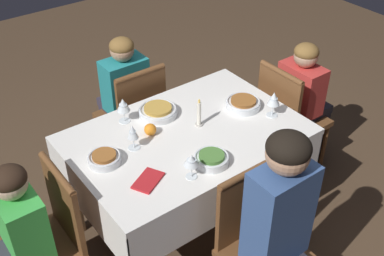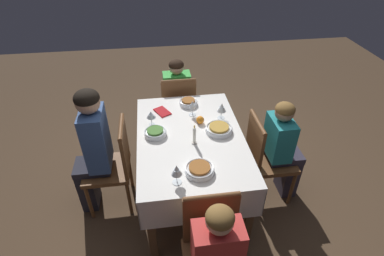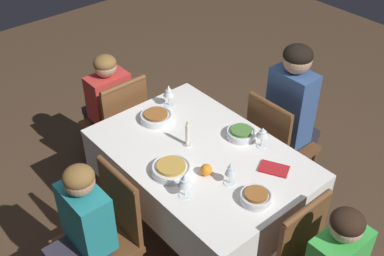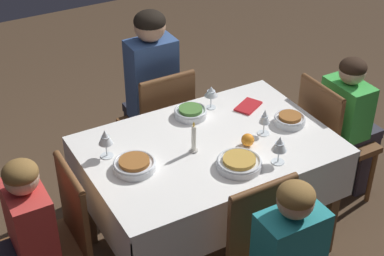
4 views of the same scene
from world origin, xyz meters
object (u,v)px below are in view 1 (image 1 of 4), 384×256
(napkin_red_folded, at_px, (148,180))
(person_adult_denim, at_px, (284,231))
(chair_south, at_px, (259,241))
(wine_glass_east, at_px, (274,99))
(wine_glass_west, at_px, (133,133))
(person_child_teal, at_px, (122,95))
(bowl_east, at_px, (243,103))
(candle_centerpiece, at_px, (199,115))
(orange_fruit, at_px, (150,129))
(dining_table, at_px, (187,147))
(wine_glass_south, at_px, (191,161))
(person_child_green, at_px, (14,245))
(wine_glass_north, at_px, (123,106))
(bowl_south, at_px, (212,159))
(chair_east, at_px, (287,116))
(person_child_red, at_px, (305,100))
(bowl_north, at_px, (158,111))
(chair_west, at_px, (48,238))
(chair_north, at_px, (135,115))
(bowl_west, at_px, (104,158))

(napkin_red_folded, bearing_deg, person_adult_denim, -59.99)
(chair_south, relative_size, napkin_red_folded, 4.48)
(wine_glass_east, bearing_deg, wine_glass_west, 164.87)
(person_child_teal, height_order, bowl_east, person_child_teal)
(candle_centerpiece, bearing_deg, orange_fruit, 161.39)
(dining_table, bearing_deg, wine_glass_south, -122.49)
(person_adult_denim, bearing_deg, napkin_red_folded, 120.01)
(person_child_green, xyz_separation_m, wine_glass_north, (0.83, 0.33, 0.31))
(bowl_south, distance_m, wine_glass_south, 0.17)
(wine_glass_east, xyz_separation_m, wine_glass_west, (-0.82, 0.22, -0.01))
(chair_east, xyz_separation_m, person_child_red, (0.16, 0.00, 0.07))
(wine_glass_north, bearing_deg, wine_glass_south, -87.98)
(dining_table, distance_m, person_child_green, 1.05)
(person_adult_denim, xyz_separation_m, person_child_red, (1.09, 0.85, -0.14))
(orange_fruit, bearing_deg, chair_south, -80.74)
(chair_south, relative_size, bowl_north, 3.82)
(dining_table, height_order, person_adult_denim, person_adult_denim)
(wine_glass_south, distance_m, bowl_north, 0.60)
(wine_glass_south, xyz_separation_m, wine_glass_north, (-0.02, 0.63, 0.00))
(person_child_green, bearing_deg, wine_glass_west, 96.05)
(dining_table, xyz_separation_m, person_child_teal, (0.05, 0.83, -0.08))
(bowl_east, xyz_separation_m, orange_fruit, (-0.61, 0.10, 0.01))
(chair_west, distance_m, candle_centerpiece, 1.05)
(chair_west, relative_size, wine_glass_north, 5.63)
(chair_north, height_order, wine_glass_north, wine_glass_north)
(person_child_green, relative_size, wine_glass_east, 6.22)
(chair_west, distance_m, wine_glass_south, 0.83)
(wine_glass_south, relative_size, wine_glass_north, 0.90)
(dining_table, xyz_separation_m, napkin_red_folded, (-0.39, -0.21, 0.11))
(dining_table, distance_m, wine_glass_east, 0.58)
(dining_table, relative_size, wine_glass_south, 9.35)
(dining_table, bearing_deg, chair_north, 86.14)
(bowl_north, bearing_deg, candle_centerpiece, -60.67)
(dining_table, height_order, bowl_west, bowl_west)
(chair_north, height_order, person_child_red, person_child_red)
(bowl_south, bearing_deg, person_child_green, 164.80)
(person_adult_denim, relative_size, napkin_red_folded, 6.19)
(bowl_east, distance_m, wine_glass_west, 0.75)
(person_child_red, distance_m, bowl_south, 1.17)
(person_child_green, bearing_deg, orange_fruit, 98.36)
(chair_south, bearing_deg, dining_table, 86.32)
(bowl_east, distance_m, bowl_west, 0.93)
(person_child_teal, bearing_deg, person_child_red, 141.32)
(bowl_south, bearing_deg, chair_west, 162.05)
(bowl_west, bearing_deg, napkin_red_folded, -68.71)
(person_adult_denim, xyz_separation_m, person_child_green, (-1.01, 0.80, -0.14))
(dining_table, xyz_separation_m, person_adult_denim, (-0.04, -0.82, 0.04))
(bowl_south, xyz_separation_m, bowl_west, (-0.44, 0.34, 0.00))
(bowl_north, xyz_separation_m, candle_centerpiece, (0.13, -0.23, 0.04))
(person_child_green, bearing_deg, chair_east, 91.40)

